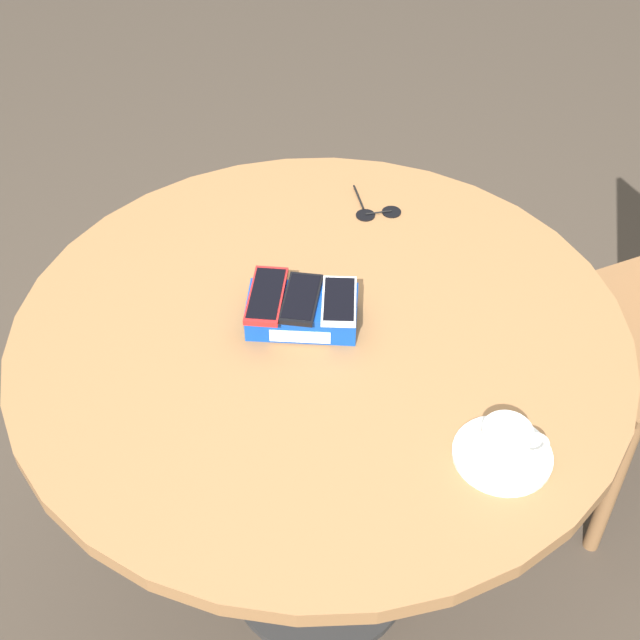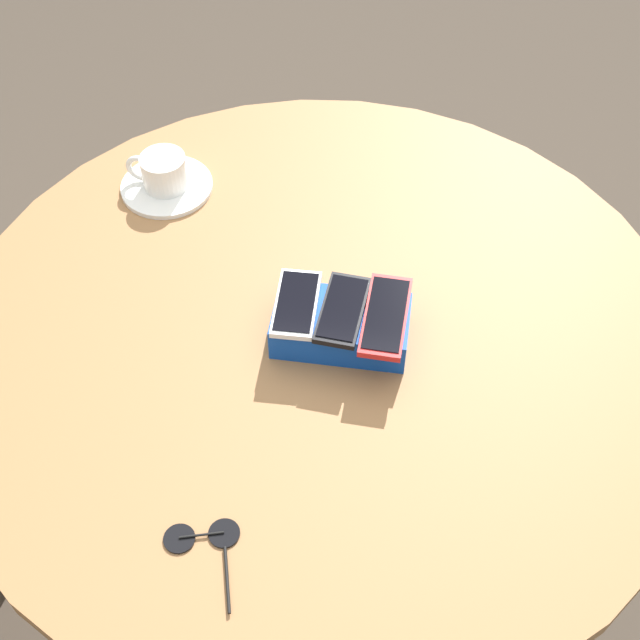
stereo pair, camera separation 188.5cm
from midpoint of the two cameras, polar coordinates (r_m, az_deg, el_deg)
ground_plane at (r=1.80m, az=-1.86°, el=-44.38°), size 8.00×8.00×0.00m
round_table at (r=1.13m, az=-3.10°, el=-47.20°), size 1.06×1.06×0.78m
phone_box at (r=1.00m, az=-1.13°, el=-49.17°), size 0.19×0.10×0.05m
phone_red at (r=0.97m, az=4.27°, el=-50.01°), size 0.06×0.14×0.01m
phone_black at (r=0.97m, az=-1.02°, el=-49.39°), size 0.07×0.13×0.01m
phone_white at (r=0.97m, az=-6.62°, el=-48.58°), size 0.06×0.12×0.01m
saucer at (r=1.06m, az=-18.45°, el=-30.20°), size 0.15×0.15×0.01m
coffee_cup at (r=1.03m, az=-19.11°, el=-29.81°), size 0.10×0.07×0.06m
sunglasses at (r=1.13m, az=-20.43°, el=-63.26°), size 0.10×0.12×0.01m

